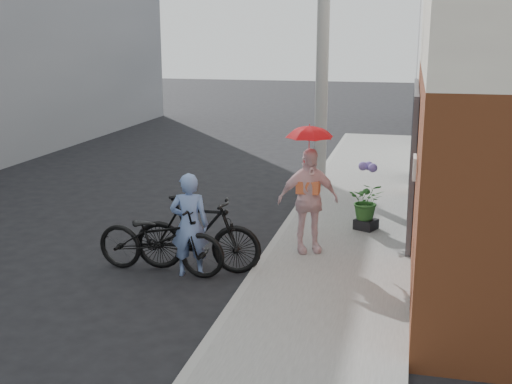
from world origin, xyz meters
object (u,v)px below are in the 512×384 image
at_px(utility_pole, 323,35).
at_px(bike_left, 160,239).
at_px(bike_right, 197,234).
at_px(kimono_woman, 308,200).
at_px(officer, 190,225).
at_px(planter, 366,224).

distance_m(utility_pole, bike_left, 6.71).
bearing_deg(bike_right, kimono_woman, -60.20).
bearing_deg(kimono_woman, bike_left, -174.40).
bearing_deg(officer, bike_right, -117.91).
xyz_separation_m(bike_left, planter, (2.90, 2.59, -0.33)).
distance_m(utility_pole, officer, 6.51).
relative_size(officer, bike_right, 0.80).
relative_size(bike_left, kimono_woman, 1.22).
bearing_deg(officer, bike_left, -10.59).
bearing_deg(planter, utility_pole, 112.00).
bearing_deg(planter, bike_left, -138.19).
distance_m(bike_right, planter, 3.40).
height_order(bike_left, kimono_woman, kimono_woman).
bearing_deg(bike_left, officer, -85.52).
xyz_separation_m(officer, kimono_woman, (1.59, 1.17, 0.17)).
bearing_deg(bike_right, bike_left, 106.85).
bearing_deg(bike_right, planter, -47.65).
height_order(kimono_woman, planter, kimono_woman).
height_order(utility_pole, officer, utility_pole).
xyz_separation_m(officer, bike_left, (-0.47, -0.00, -0.25)).
height_order(utility_pole, bike_left, utility_pole).
bearing_deg(bike_right, officer, 160.20).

